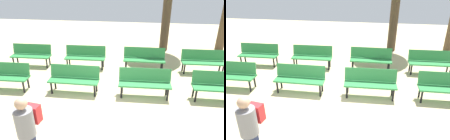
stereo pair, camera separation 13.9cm
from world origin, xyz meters
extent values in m
plane|color=#CCB789|center=(0.00, 0.00, 0.00)|extent=(24.00, 24.00, 0.00)
cube|color=#2D8442|center=(-3.46, 1.45, 0.43)|extent=(1.61, 0.46, 0.05)
cube|color=#2D8442|center=(-3.46, 1.65, 0.68)|extent=(1.60, 0.15, 0.40)
cylinder|color=black|center=(-2.76, 1.30, 0.20)|extent=(0.06, 0.06, 0.40)
cylinder|color=black|center=(-2.76, 1.62, 0.20)|extent=(0.06, 0.06, 0.40)
cube|color=#2D8442|center=(-1.14, 1.50, 0.43)|extent=(1.60, 0.45, 0.05)
cube|color=#2D8442|center=(-1.14, 1.70, 0.68)|extent=(1.60, 0.14, 0.40)
cylinder|color=black|center=(-1.85, 1.35, 0.20)|extent=(0.06, 0.06, 0.40)
cylinder|color=black|center=(-0.45, 1.33, 0.20)|extent=(0.06, 0.06, 0.40)
cylinder|color=black|center=(-1.84, 1.67, 0.20)|extent=(0.06, 0.06, 0.40)
cylinder|color=black|center=(-0.44, 1.65, 0.20)|extent=(0.06, 0.06, 0.40)
cube|color=#2D8442|center=(1.09, 1.52, 0.43)|extent=(1.61, 0.47, 0.05)
cube|color=#2D8442|center=(1.09, 1.72, 0.68)|extent=(1.60, 0.15, 0.40)
cylinder|color=black|center=(0.39, 1.35, 0.20)|extent=(0.06, 0.06, 0.40)
cylinder|color=black|center=(1.79, 1.38, 0.20)|extent=(0.06, 0.06, 0.40)
cylinder|color=black|center=(0.39, 1.67, 0.20)|extent=(0.06, 0.06, 0.40)
cylinder|color=black|center=(1.79, 1.70, 0.20)|extent=(0.06, 0.06, 0.40)
cube|color=#2D8442|center=(3.32, 1.56, 0.43)|extent=(1.60, 0.44, 0.05)
cube|color=#2D8442|center=(3.32, 1.76, 0.68)|extent=(1.60, 0.12, 0.40)
cylinder|color=black|center=(2.62, 1.40, 0.20)|extent=(0.06, 0.06, 0.40)
cylinder|color=black|center=(2.62, 1.72, 0.20)|extent=(0.06, 0.06, 0.40)
cube|color=#2D8442|center=(-3.48, 3.39, 0.43)|extent=(1.61, 0.47, 0.05)
cube|color=#2D8442|center=(-3.48, 3.59, 0.68)|extent=(1.60, 0.15, 0.40)
cylinder|color=black|center=(-4.17, 3.22, 0.20)|extent=(0.06, 0.06, 0.40)
cylinder|color=black|center=(-2.77, 3.25, 0.20)|extent=(0.06, 0.06, 0.40)
cylinder|color=black|center=(-4.18, 3.54, 0.20)|extent=(0.06, 0.06, 0.40)
cylinder|color=black|center=(-2.78, 3.57, 0.20)|extent=(0.06, 0.06, 0.40)
cube|color=#2D8442|center=(-1.24, 3.46, 0.43)|extent=(1.61, 0.48, 0.05)
cube|color=#2D8442|center=(-1.24, 3.66, 0.68)|extent=(1.60, 0.16, 0.40)
cylinder|color=black|center=(-1.93, 3.28, 0.20)|extent=(0.06, 0.06, 0.40)
cylinder|color=black|center=(-0.53, 3.32, 0.20)|extent=(0.06, 0.06, 0.40)
cylinder|color=black|center=(-1.94, 3.60, 0.20)|extent=(0.06, 0.06, 0.40)
cylinder|color=black|center=(-0.54, 3.64, 0.20)|extent=(0.06, 0.06, 0.40)
cube|color=#2D8442|center=(1.10, 3.51, 0.43)|extent=(1.60, 0.45, 0.05)
cube|color=#2D8442|center=(1.10, 3.71, 0.68)|extent=(1.60, 0.13, 0.40)
cylinder|color=black|center=(0.40, 3.35, 0.20)|extent=(0.06, 0.06, 0.40)
cylinder|color=black|center=(1.80, 3.35, 0.20)|extent=(0.06, 0.06, 0.40)
cylinder|color=black|center=(0.40, 3.67, 0.20)|extent=(0.06, 0.06, 0.40)
cylinder|color=black|center=(1.80, 3.67, 0.20)|extent=(0.06, 0.06, 0.40)
cube|color=#2D8442|center=(3.32, 3.51, 0.43)|extent=(1.61, 0.48, 0.05)
cube|color=#2D8442|center=(3.32, 3.71, 0.68)|extent=(1.60, 0.16, 0.40)
cylinder|color=black|center=(2.63, 3.33, 0.20)|extent=(0.06, 0.06, 0.40)
cylinder|color=black|center=(4.03, 3.36, 0.20)|extent=(0.06, 0.06, 0.40)
cylinder|color=black|center=(2.62, 3.65, 0.20)|extent=(0.06, 0.06, 0.40)
cylinder|color=black|center=(4.02, 3.68, 0.20)|extent=(0.06, 0.06, 0.40)
cylinder|color=#4C3A28|center=(2.09, 6.07, 1.61)|extent=(0.40, 0.40, 3.22)
cylinder|color=gray|center=(-1.15, -1.48, 1.12)|extent=(0.39, 0.39, 0.55)
sphere|color=tan|center=(-1.15, -1.48, 1.54)|extent=(0.22, 0.22, 0.22)
cube|color=red|center=(-1.11, -1.23, 1.15)|extent=(0.30, 0.22, 0.36)
camera|label=1|loc=(0.80, -4.44, 3.65)|focal=34.95mm
camera|label=2|loc=(0.94, -4.42, 3.65)|focal=34.95mm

